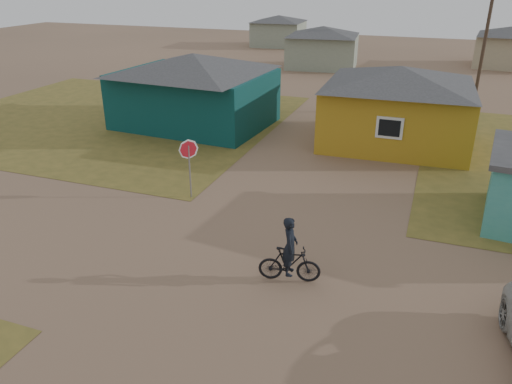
# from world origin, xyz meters

# --- Properties ---
(ground) EXTENTS (120.00, 120.00, 0.00)m
(ground) POSITION_xyz_m (0.00, 0.00, 0.00)
(ground) COLOR #8B6850
(grass_nw) EXTENTS (20.00, 18.00, 0.00)m
(grass_nw) POSITION_xyz_m (-14.00, 13.00, 0.01)
(grass_nw) COLOR olive
(grass_nw) RESTS_ON ground
(house_teal) EXTENTS (8.93, 7.08, 4.00)m
(house_teal) POSITION_xyz_m (-8.50, 13.50, 2.05)
(house_teal) COLOR #0A3737
(house_teal) RESTS_ON ground
(house_yellow) EXTENTS (7.72, 6.76, 3.90)m
(house_yellow) POSITION_xyz_m (2.50, 14.00, 2.00)
(house_yellow) COLOR #B6891C
(house_yellow) RESTS_ON ground
(house_pale_west) EXTENTS (7.04, 6.15, 3.60)m
(house_pale_west) POSITION_xyz_m (-6.00, 34.00, 1.86)
(house_pale_west) COLOR gray
(house_pale_west) RESTS_ON ground
(house_beige_east) EXTENTS (6.95, 6.05, 3.60)m
(house_beige_east) POSITION_xyz_m (10.00, 40.00, 1.86)
(house_beige_east) COLOR tan
(house_beige_east) RESTS_ON ground
(house_pale_north) EXTENTS (6.28, 5.81, 3.40)m
(house_pale_north) POSITION_xyz_m (-14.00, 46.00, 1.75)
(house_pale_north) COLOR gray
(house_pale_north) RESTS_ON ground
(utility_pole_near) EXTENTS (1.40, 0.20, 8.00)m
(utility_pole_near) POSITION_xyz_m (6.50, 22.00, 4.14)
(utility_pole_near) COLOR #443329
(utility_pole_near) RESTS_ON ground
(utility_pole_far) EXTENTS (1.40, 0.20, 8.00)m
(utility_pole_far) POSITION_xyz_m (7.50, 38.00, 4.14)
(utility_pole_far) COLOR #443329
(utility_pole_far) RESTS_ON ground
(stop_sign) EXTENTS (0.72, 0.35, 2.37)m
(stop_sign) POSITION_xyz_m (-4.18, 4.40, 1.75)
(stop_sign) COLOR gray
(stop_sign) RESTS_ON ground
(cyclist) EXTENTS (1.84, 0.87, 2.00)m
(cyclist) POSITION_xyz_m (1.07, 0.23, 0.73)
(cyclist) COLOR black
(cyclist) RESTS_ON ground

